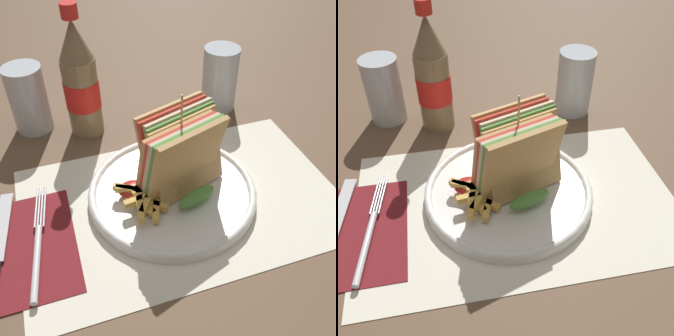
{
  "view_description": "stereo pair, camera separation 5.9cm",
  "coord_description": "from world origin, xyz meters",
  "views": [
    {
      "loc": [
        -0.16,
        -0.37,
        0.43
      ],
      "look_at": [
        -0.02,
        0.05,
        0.04
      ],
      "focal_mm": 42.0,
      "sensor_mm": 36.0,
      "label": 1
    },
    {
      "loc": [
        -0.11,
        -0.38,
        0.43
      ],
      "look_at": [
        -0.02,
        0.05,
        0.04
      ],
      "focal_mm": 42.0,
      "sensor_mm": 36.0,
      "label": 2
    }
  ],
  "objects": [
    {
      "name": "coke_bottle_near",
      "position": [
        -0.11,
        0.24,
        0.1
      ],
      "size": [
        0.06,
        0.06,
        0.23
      ],
      "color": "#7A6647",
      "rests_on": "ground_plane"
    },
    {
      "name": "glass_near",
      "position": [
        0.15,
        0.24,
        0.05
      ],
      "size": [
        0.07,
        0.07,
        0.12
      ],
      "color": "silver",
      "rests_on": "ground_plane"
    },
    {
      "name": "club_sandwich",
      "position": [
        -0.01,
        0.03,
        0.07
      ],
      "size": [
        0.14,
        0.12,
        0.16
      ],
      "color": "tan",
      "rests_on": "plate_main"
    },
    {
      "name": "placemat",
      "position": [
        -0.01,
        0.01,
        0.0
      ],
      "size": [
        0.47,
        0.3,
        0.0
      ],
      "color": "silver",
      "rests_on": "ground_plane"
    },
    {
      "name": "plate_main",
      "position": [
        -0.02,
        0.03,
        0.01
      ],
      "size": [
        0.25,
        0.25,
        0.02
      ],
      "color": "white",
      "rests_on": "ground_plane"
    },
    {
      "name": "napkin",
      "position": [
        -0.25,
        0.0,
        0.0
      ],
      "size": [
        0.15,
        0.19,
        0.0
      ],
      "color": "maroon",
      "rests_on": "ground_plane"
    },
    {
      "name": "ketchup_blob",
      "position": [
        -0.08,
        0.04,
        0.03
      ],
      "size": [
        0.04,
        0.04,
        0.01
      ],
      "color": "maroon",
      "rests_on": "plate_main"
    },
    {
      "name": "glass_far",
      "position": [
        -0.2,
        0.28,
        0.06
      ],
      "size": [
        0.07,
        0.07,
        0.12
      ],
      "color": "silver",
      "rests_on": "ground_plane"
    },
    {
      "name": "fries_pile",
      "position": [
        -0.07,
        0.01,
        0.03
      ],
      "size": [
        0.09,
        0.08,
        0.02
      ],
      "color": "gold",
      "rests_on": "plate_main"
    },
    {
      "name": "ground_plane",
      "position": [
        0.0,
        0.0,
        0.0
      ],
      "size": [
        4.0,
        4.0,
        0.0
      ],
      "primitive_type": "plane",
      "color": "brown"
    },
    {
      "name": "fork",
      "position": [
        -0.22,
        -0.01,
        0.01
      ],
      "size": [
        0.04,
        0.2,
        0.01
      ],
      "rotation": [
        0.0,
        0.0,
        -0.14
      ],
      "color": "silver",
      "rests_on": "napkin"
    }
  ]
}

